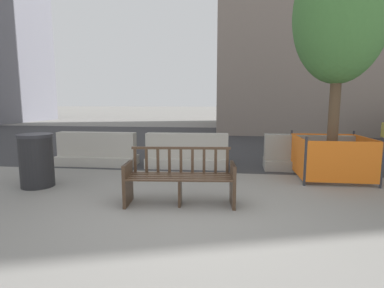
{
  "coord_description": "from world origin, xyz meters",
  "views": [
    {
      "loc": [
        0.48,
        -3.96,
        1.6
      ],
      "look_at": [
        -0.27,
        2.01,
        0.75
      ],
      "focal_mm": 28.0,
      "sensor_mm": 36.0,
      "label": 1
    }
  ],
  "objects_px": {
    "street_bench": "(180,179)",
    "construction_fence": "(331,156)",
    "jersey_barrier_centre": "(187,153)",
    "jersey_barrier_right": "(308,156)",
    "street_tree": "(340,15)",
    "trash_bin": "(36,160)",
    "jersey_barrier_left": "(97,152)"
  },
  "relations": [
    {
      "from": "street_tree",
      "to": "trash_bin",
      "type": "relative_size",
      "value": 4.66
    },
    {
      "from": "jersey_barrier_right",
      "to": "trash_bin",
      "type": "bearing_deg",
      "value": -159.13
    },
    {
      "from": "trash_bin",
      "to": "jersey_barrier_right",
      "type": "bearing_deg",
      "value": 20.87
    },
    {
      "from": "jersey_barrier_centre",
      "to": "jersey_barrier_right",
      "type": "distance_m",
      "value": 2.86
    },
    {
      "from": "jersey_barrier_centre",
      "to": "jersey_barrier_left",
      "type": "xyz_separation_m",
      "value": [
        -2.31,
        -0.03,
        0.0
      ]
    },
    {
      "from": "street_bench",
      "to": "street_tree",
      "type": "bearing_deg",
      "value": 34.84
    },
    {
      "from": "jersey_barrier_centre",
      "to": "construction_fence",
      "type": "relative_size",
      "value": 1.43
    },
    {
      "from": "trash_bin",
      "to": "street_tree",
      "type": "bearing_deg",
      "value": 13.44
    },
    {
      "from": "jersey_barrier_centre",
      "to": "trash_bin",
      "type": "height_order",
      "value": "trash_bin"
    },
    {
      "from": "street_tree",
      "to": "construction_fence",
      "type": "height_order",
      "value": "street_tree"
    },
    {
      "from": "jersey_barrier_centre",
      "to": "construction_fence",
      "type": "xyz_separation_m",
      "value": [
        3.16,
        -0.67,
        0.13
      ]
    },
    {
      "from": "jersey_barrier_centre",
      "to": "construction_fence",
      "type": "height_order",
      "value": "construction_fence"
    },
    {
      "from": "street_bench",
      "to": "jersey_barrier_left",
      "type": "xyz_separation_m",
      "value": [
        -2.58,
        2.65,
        -0.06
      ]
    },
    {
      "from": "trash_bin",
      "to": "jersey_barrier_left",
      "type": "bearing_deg",
      "value": 82.34
    },
    {
      "from": "jersey_barrier_left",
      "to": "trash_bin",
      "type": "bearing_deg",
      "value": -97.66
    },
    {
      "from": "street_bench",
      "to": "street_tree",
      "type": "xyz_separation_m",
      "value": [
        2.88,
        2.01,
        2.9
      ]
    },
    {
      "from": "street_bench",
      "to": "construction_fence",
      "type": "bearing_deg",
      "value": 34.84
    },
    {
      "from": "jersey_barrier_centre",
      "to": "jersey_barrier_right",
      "type": "bearing_deg",
      "value": 0.61
    },
    {
      "from": "jersey_barrier_right",
      "to": "street_tree",
      "type": "xyz_separation_m",
      "value": [
        0.29,
        -0.7,
        2.95
      ]
    },
    {
      "from": "construction_fence",
      "to": "jersey_barrier_right",
      "type": "bearing_deg",
      "value": 112.71
    },
    {
      "from": "street_bench",
      "to": "construction_fence",
      "type": "xyz_separation_m",
      "value": [
        2.88,
        2.01,
        0.08
      ]
    },
    {
      "from": "jersey_barrier_centre",
      "to": "jersey_barrier_right",
      "type": "relative_size",
      "value": 1.0
    },
    {
      "from": "street_bench",
      "to": "jersey_barrier_right",
      "type": "distance_m",
      "value": 3.75
    },
    {
      "from": "street_bench",
      "to": "jersey_barrier_right",
      "type": "height_order",
      "value": "street_bench"
    },
    {
      "from": "jersey_barrier_right",
      "to": "trash_bin",
      "type": "distance_m",
      "value": 5.83
    },
    {
      "from": "street_bench",
      "to": "construction_fence",
      "type": "distance_m",
      "value": 3.51
    },
    {
      "from": "street_tree",
      "to": "jersey_barrier_centre",
      "type": "bearing_deg",
      "value": 167.96
    },
    {
      "from": "jersey_barrier_left",
      "to": "trash_bin",
      "type": "distance_m",
      "value": 2.03
    },
    {
      "from": "street_tree",
      "to": "construction_fence",
      "type": "distance_m",
      "value": 2.82
    },
    {
      "from": "street_tree",
      "to": "trash_bin",
      "type": "distance_m",
      "value": 6.52
    },
    {
      "from": "street_bench",
      "to": "jersey_barrier_centre",
      "type": "relative_size",
      "value": 0.85
    },
    {
      "from": "jersey_barrier_right",
      "to": "trash_bin",
      "type": "xyz_separation_m",
      "value": [
        -5.44,
        -2.07,
        0.17
      ]
    }
  ]
}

